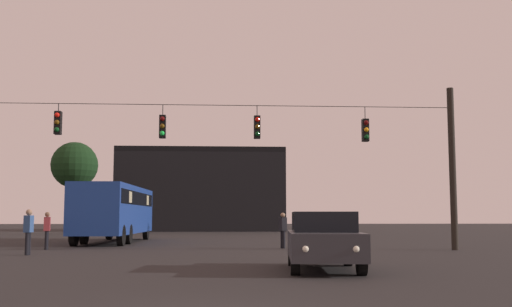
# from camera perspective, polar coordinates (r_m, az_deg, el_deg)

# --- Properties ---
(ground_plane) EXTENTS (168.00, 168.00, 0.00)m
(ground_plane) POSITION_cam_1_polar(r_m,az_deg,el_deg) (32.95, -4.06, -8.29)
(ground_plane) COLOR black
(ground_plane) RESTS_ON ground
(overhead_signal_span) EXTENTS (20.61, 0.44, 6.87)m
(overhead_signal_span) POSITION_cam_1_polar(r_m,az_deg,el_deg) (25.33, -4.16, -0.16)
(overhead_signal_span) COLOR black
(overhead_signal_span) RESTS_ON ground
(city_bus) EXTENTS (2.82, 11.06, 3.00)m
(city_bus) POSITION_cam_1_polar(r_m,az_deg,el_deg) (34.28, -12.95, -4.95)
(city_bus) COLOR navy
(city_bus) RESTS_ON ground
(car_near_right) EXTENTS (2.19, 4.46, 1.52)m
(car_near_right) POSITION_cam_1_polar(r_m,az_deg,el_deg) (16.36, 6.29, -7.95)
(car_near_right) COLOR #2D2D33
(car_near_right) RESTS_ON ground
(pedestrian_crossing_left) EXTENTS (0.35, 0.42, 1.56)m
(pedestrian_crossing_left) POSITION_cam_1_polar(r_m,az_deg,el_deg) (27.24, 2.51, -6.97)
(pedestrian_crossing_left) COLOR black
(pedestrian_crossing_left) RESTS_ON ground
(pedestrian_crossing_center) EXTENTS (0.28, 0.38, 1.66)m
(pedestrian_crossing_center) POSITION_cam_1_polar(r_m,az_deg,el_deg) (23.97, -20.41, -6.62)
(pedestrian_crossing_center) COLOR black
(pedestrian_crossing_center) RESTS_ON ground
(pedestrian_crossing_right) EXTENTS (0.30, 0.39, 1.59)m
(pedestrian_crossing_right) POSITION_cam_1_polar(r_m,az_deg,el_deg) (27.64, -18.87, -6.61)
(pedestrian_crossing_right) COLOR black
(pedestrian_crossing_right) RESTS_ON ground
(corner_building) EXTENTS (15.93, 10.91, 7.90)m
(corner_building) POSITION_cam_1_polar(r_m,az_deg,el_deg) (62.24, -5.06, -3.50)
(corner_building) COLOR black
(corner_building) RESTS_ON ground
(tree_left_silhouette) EXTENTS (3.69, 3.69, 7.33)m
(tree_left_silhouette) POSITION_cam_1_polar(r_m,az_deg,el_deg) (50.98, -16.53, -1.08)
(tree_left_silhouette) COLOR black
(tree_left_silhouette) RESTS_ON ground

